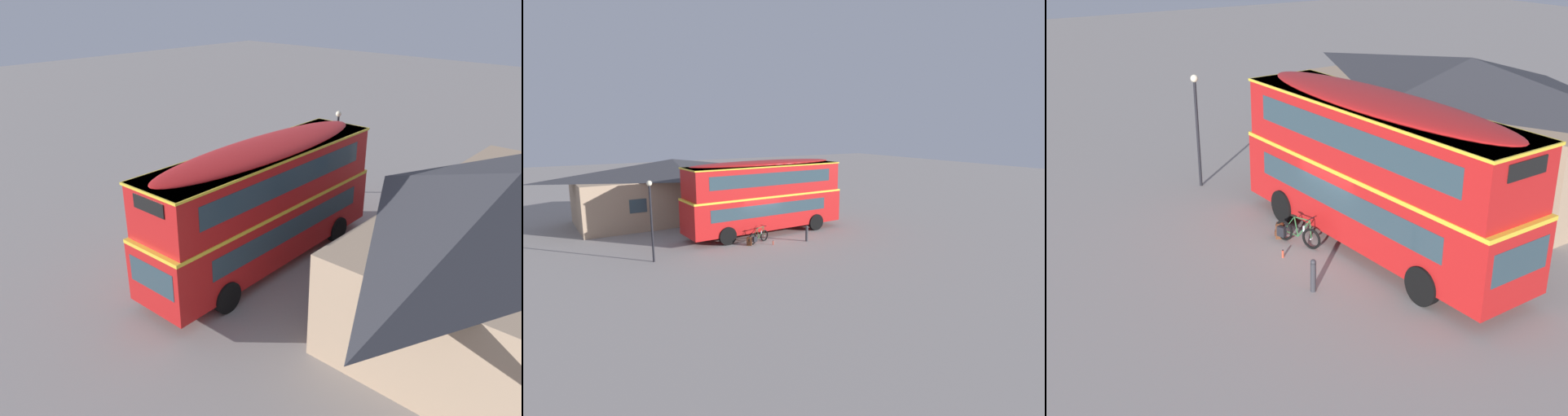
{
  "view_description": "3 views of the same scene",
  "coord_description": "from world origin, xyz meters",
  "views": [
    {
      "loc": [
        13.51,
        12.37,
        9.93
      ],
      "look_at": [
        -0.76,
        -1.07,
        1.27
      ],
      "focal_mm": 34.92,
      "sensor_mm": 36.0,
      "label": 1
    },
    {
      "loc": [
        -11.96,
        -23.25,
        7.01
      ],
      "look_at": [
        1.08,
        -1.45,
        2.01
      ],
      "focal_mm": 29.05,
      "sensor_mm": 36.0,
      "label": 2
    },
    {
      "loc": [
        15.65,
        -11.33,
        9.33
      ],
      "look_at": [
        0.18,
        -1.44,
        1.56
      ],
      "focal_mm": 46.69,
      "sensor_mm": 36.0,
      "label": 3
    }
  ],
  "objects": [
    {
      "name": "pub_building",
      "position": [
        -2.95,
        8.08,
        2.31
      ],
      "size": [
        14.15,
        6.92,
        4.54
      ],
      "color": "tan",
      "rests_on": "ground"
    },
    {
      "name": "street_lamp",
      "position": [
        -6.99,
        -1.69,
        2.67
      ],
      "size": [
        0.28,
        0.28,
        4.27
      ],
      "color": "black",
      "rests_on": "ground"
    },
    {
      "name": "kerb_bollard",
      "position": [
        2.09,
        -2.47,
        0.5
      ],
      "size": [
        0.16,
        0.16,
        0.97
      ],
      "color": "#333338",
      "rests_on": "ground"
    },
    {
      "name": "touring_bicycle",
      "position": [
        -0.67,
        -1.33,
        0.37
      ],
      "size": [
        1.65,
        0.84,
        1.0
      ],
      "color": "black",
      "rests_on": "ground"
    },
    {
      "name": "ground_plane",
      "position": [
        0.0,
        0.0,
        0.0
      ],
      "size": [
        120.0,
        120.0,
        0.0
      ],
      "primitive_type": "plane",
      "color": "gray"
    },
    {
      "name": "backpack_on_ground",
      "position": [
        -1.35,
        -1.5,
        0.27
      ],
      "size": [
        0.38,
        0.37,
        0.53
      ],
      "color": "#592D19",
      "rests_on": "ground"
    },
    {
      "name": "double_decker_bus",
      "position": [
        0.84,
        0.62,
        2.65
      ],
      "size": [
        10.79,
        3.02,
        4.79
      ],
      "color": "black",
      "rests_on": "ground"
    },
    {
      "name": "water_bottle_red_squeeze",
      "position": [
        -0.09,
        -2.14,
        0.12
      ],
      "size": [
        0.07,
        0.07,
        0.25
      ],
      "color": "#D84C33",
      "rests_on": "ground"
    }
  ]
}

